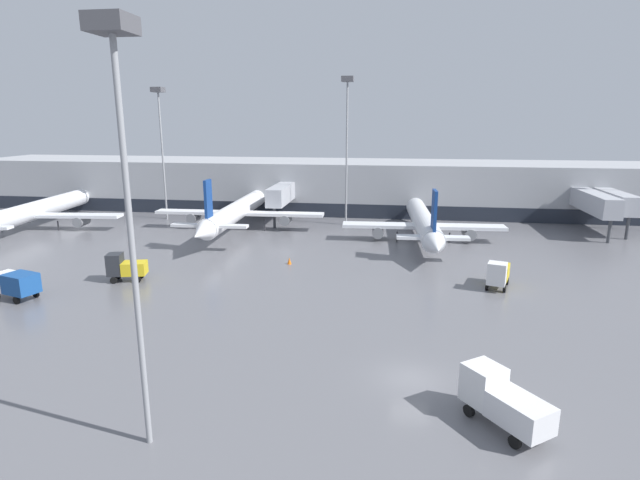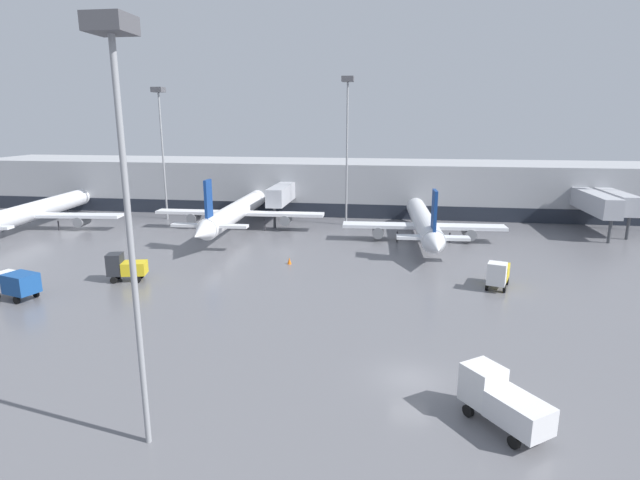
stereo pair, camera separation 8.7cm
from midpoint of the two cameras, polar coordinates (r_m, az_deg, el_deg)
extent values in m
plane|color=slate|center=(34.19, 10.32, -15.37)|extent=(320.00, 320.00, 0.00)
cube|color=#9EA0A5|center=(92.72, 9.25, 6.04)|extent=(160.00, 16.00, 9.00)
cube|color=#1E232D|center=(85.27, 9.23, 3.14)|extent=(156.80, 0.10, 2.40)
cube|color=#A8AAB2|center=(83.53, 28.88, 3.77)|extent=(2.60, 13.35, 2.80)
cylinder|color=#3F4247|center=(78.45, 30.13, 0.85)|extent=(0.44, 0.44, 3.20)
cube|color=#A8AAB2|center=(85.98, 30.70, 3.79)|extent=(2.60, 10.72, 2.80)
cylinder|color=#3F4247|center=(82.14, 31.67, 1.15)|extent=(0.44, 0.44, 3.20)
cube|color=#A8AAB2|center=(81.52, -4.55, 5.22)|extent=(2.60, 10.57, 2.80)
cylinder|color=#3F4247|center=(77.53, -5.26, 2.52)|extent=(0.44, 0.44, 3.20)
cylinder|color=silver|center=(70.81, 11.64, 2.12)|extent=(3.96, 24.31, 2.84)
cone|color=silver|center=(84.19, 10.71, 3.96)|extent=(2.84, 3.25, 2.70)
cone|color=silver|center=(57.02, 13.07, -0.72)|extent=(2.75, 4.38, 2.56)
cube|color=silver|center=(70.33, 11.67, 1.57)|extent=(22.30, 3.79, 0.44)
cube|color=silver|center=(59.94, 12.72, 0.27)|extent=(8.50, 1.94, 0.35)
cube|color=navy|center=(59.32, 12.87, 3.18)|extent=(0.48, 2.50, 5.03)
cylinder|color=slate|center=(70.12, 6.58, 1.01)|extent=(1.70, 3.10, 1.56)
cylinder|color=slate|center=(71.45, 16.60, 0.76)|extent=(1.70, 3.10, 1.56)
cylinder|color=#2D2D33|center=(78.87, 11.01, 1.84)|extent=(0.20, 0.20, 1.40)
cylinder|color=#2D2D33|center=(69.75, 8.77, 0.41)|extent=(0.20, 0.20, 1.40)
cylinder|color=#2D2D33|center=(70.52, 14.53, 0.27)|extent=(0.20, 0.20, 1.40)
cylinder|color=silver|center=(88.73, -29.93, 2.91)|extent=(5.68, 29.22, 2.78)
cone|color=silver|center=(102.47, -25.21, 4.63)|extent=(2.93, 3.30, 2.64)
cube|color=silver|center=(88.21, -30.14, 2.46)|extent=(27.85, 5.28, 0.44)
cylinder|color=slate|center=(84.43, -25.62, 1.96)|extent=(1.80, 2.91, 1.53)
cylinder|color=#2D2D33|center=(97.02, -26.87, 2.83)|extent=(0.20, 0.20, 1.49)
cylinder|color=#2D2D33|center=(90.33, -32.64, 1.44)|extent=(0.20, 0.20, 1.49)
cylinder|color=#2D2D33|center=(85.54, -27.77, 1.46)|extent=(0.20, 0.20, 1.49)
cylinder|color=white|center=(77.96, -9.13, 3.56)|extent=(3.43, 30.64, 2.75)
cone|color=white|center=(94.01, -6.32, 5.35)|extent=(2.68, 3.08, 2.61)
cone|color=white|center=(61.80, -13.53, 0.73)|extent=(2.57, 4.18, 2.47)
cube|color=white|center=(77.33, -9.27, 3.06)|extent=(26.04, 2.92, 0.44)
cube|color=white|center=(64.75, -12.55, 1.61)|extent=(9.90, 1.53, 0.35)
cube|color=navy|center=(64.18, -12.69, 4.40)|extent=(0.41, 2.12, 5.28)
cylinder|color=slate|center=(79.81, -14.28, 2.53)|extent=(1.57, 2.61, 1.51)
cylinder|color=slate|center=(75.79, -3.95, 2.35)|extent=(1.57, 2.61, 1.51)
cylinder|color=#2D2D33|center=(87.77, -7.30, 3.31)|extent=(0.20, 0.20, 1.83)
cylinder|color=#2D2D33|center=(78.18, -12.31, 1.84)|extent=(0.20, 0.20, 1.83)
cylinder|color=#2D2D33|center=(75.86, -6.37, 1.72)|extent=(0.20, 0.20, 1.83)
cube|color=#19478C|center=(54.20, -31.04, -4.27)|extent=(3.28, 2.84, 1.84)
cube|color=silver|center=(56.06, -32.34, -3.99)|extent=(2.22, 2.43, 1.66)
cylinder|color=black|center=(56.93, -31.42, -4.87)|extent=(0.74, 0.44, 0.70)
cylinder|color=black|center=(53.67, -31.41, -5.91)|extent=(0.74, 0.44, 0.70)
cylinder|color=black|center=(54.67, -29.76, -5.36)|extent=(0.74, 0.44, 0.70)
cube|color=silver|center=(29.64, 21.80, -17.83)|extent=(3.51, 3.76, 1.50)
cube|color=silver|center=(30.89, 18.09, -15.37)|extent=(2.69, 2.71, 2.24)
cylinder|color=black|center=(31.09, 16.57, -18.18)|extent=(0.62, 0.71, 0.70)
cylinder|color=black|center=(32.24, 18.95, -17.13)|extent=(0.62, 0.71, 0.70)
cylinder|color=black|center=(29.32, 21.29, -20.70)|extent=(0.62, 0.71, 0.70)
cylinder|color=black|center=(30.55, 23.62, -19.43)|extent=(0.62, 0.71, 0.70)
cube|color=gold|center=(53.88, 19.74, -3.41)|extent=(2.52, 3.01, 1.42)
cube|color=silver|center=(51.79, 19.51, -3.64)|extent=(2.14, 2.03, 2.17)
cylinder|color=black|center=(52.08, 20.28, -5.26)|extent=(0.45, 0.74, 0.70)
cylinder|color=black|center=(52.23, 18.48, -5.06)|extent=(0.45, 0.74, 0.70)
cylinder|color=black|center=(54.55, 20.57, -4.44)|extent=(0.45, 0.74, 0.70)
cylinder|color=black|center=(54.70, 18.85, -4.25)|extent=(0.45, 0.74, 0.70)
cube|color=gold|center=(55.53, -20.48, -3.03)|extent=(2.73, 2.32, 1.33)
cube|color=#26282D|center=(55.94, -22.41, -2.58)|extent=(1.82, 2.02, 2.26)
cylinder|color=black|center=(55.61, -22.56, -4.28)|extent=(0.74, 0.41, 0.70)
cylinder|color=black|center=(57.10, -22.10, -3.79)|extent=(0.74, 0.41, 0.70)
cylinder|color=black|center=(54.95, -20.18, -4.28)|extent=(0.74, 0.41, 0.70)
cylinder|color=black|center=(56.46, -19.78, -3.78)|extent=(0.74, 0.41, 0.70)
cone|color=orange|center=(58.32, -3.57, -2.39)|extent=(0.49, 0.49, 0.78)
cylinder|color=gray|center=(78.79, 3.03, 9.62)|extent=(0.30, 0.30, 21.97)
cube|color=#4C4C51|center=(78.82, 3.14, 17.91)|extent=(1.80, 1.80, 0.80)
cylinder|color=gray|center=(25.42, -20.68, -1.93)|extent=(0.30, 0.30, 20.03)
cube|color=#4C4C51|center=(24.92, -22.83, 21.83)|extent=(1.80, 1.80, 0.80)
cylinder|color=gray|center=(87.49, -17.56, 8.99)|extent=(0.30, 0.30, 20.69)
cube|color=#4C4C51|center=(87.40, -18.08, 16.02)|extent=(1.80, 1.80, 0.80)
camera|label=1|loc=(0.04, -90.04, -0.01)|focal=28.00mm
camera|label=2|loc=(0.04, 89.96, 0.01)|focal=28.00mm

